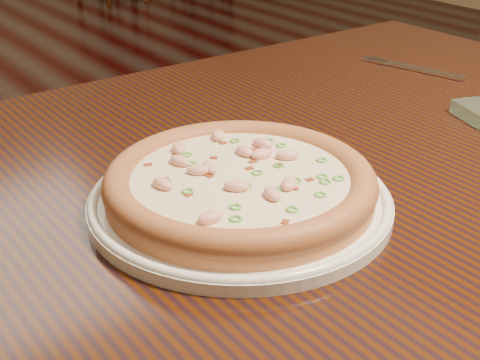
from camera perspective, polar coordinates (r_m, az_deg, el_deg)
ground at (r=1.97m, az=-6.56°, el=-6.46°), size 9.00×9.00×0.00m
hero_table at (r=0.81m, az=4.78°, el=-4.61°), size 1.20×0.80×0.75m
plate at (r=0.66m, az=0.00°, el=-1.66°), size 0.30×0.30×0.02m
pizza at (r=0.65m, az=-0.01°, el=-0.22°), size 0.27×0.27×0.03m
fork at (r=1.11m, az=14.74°, el=9.19°), size 0.06×0.17×0.00m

